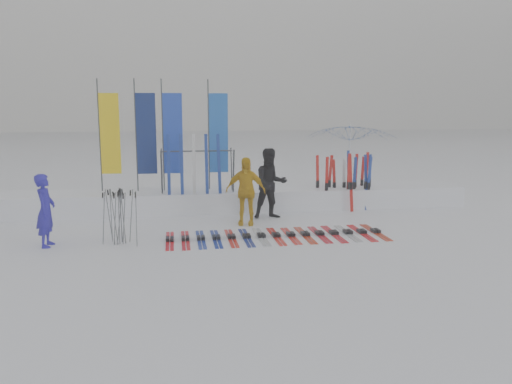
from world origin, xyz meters
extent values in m
plane|color=white|center=(0.00, 0.00, 0.00)|extent=(120.00, 120.00, 0.00)
cube|color=white|center=(0.00, 4.60, 0.30)|extent=(14.00, 1.60, 0.60)
imported|color=#221BA1|center=(-4.46, 1.16, 0.79)|extent=(0.40, 0.59, 1.59)
imported|color=black|center=(0.86, 3.19, 0.95)|extent=(1.00, 0.81, 1.91)
imported|color=gold|center=(0.08, 2.53, 0.87)|extent=(1.10, 0.66, 1.75)
imported|color=white|center=(3.83, 5.21, 1.28)|extent=(2.94, 2.99, 2.55)
cube|color=red|center=(-1.85, 1.17, 0.04)|extent=(0.17, 1.62, 0.07)
cube|color=red|center=(-1.50, 1.17, 0.04)|extent=(0.17, 1.67, 0.07)
cube|color=navy|center=(-1.15, 1.17, 0.04)|extent=(0.17, 1.64, 0.07)
cube|color=navy|center=(-0.80, 1.17, 0.04)|extent=(0.17, 1.63, 0.07)
cube|color=red|center=(-0.45, 1.17, 0.04)|extent=(0.17, 1.63, 0.07)
cube|color=navy|center=(-0.10, 1.17, 0.04)|extent=(0.17, 1.68, 0.07)
cube|color=silver|center=(0.25, 1.17, 0.04)|extent=(0.17, 1.68, 0.07)
cube|color=red|center=(0.60, 1.17, 0.04)|extent=(0.17, 1.65, 0.07)
cube|color=red|center=(0.95, 1.17, 0.04)|extent=(0.17, 1.56, 0.07)
cube|color=#B3260E|center=(1.30, 1.17, 0.04)|extent=(0.17, 1.62, 0.07)
cube|color=#AF0E1B|center=(1.65, 1.17, 0.04)|extent=(0.17, 1.60, 0.07)
cube|color=red|center=(2.00, 1.17, 0.04)|extent=(0.17, 1.66, 0.07)
cube|color=#ADB0B4|center=(2.35, 1.17, 0.04)|extent=(0.17, 1.63, 0.07)
cube|color=red|center=(2.70, 1.17, 0.04)|extent=(0.17, 1.66, 0.07)
cube|color=#B2260E|center=(3.05, 1.17, 0.04)|extent=(0.17, 1.66, 0.07)
cylinder|color=#595B60|center=(-2.93, 1.14, 0.60)|extent=(0.02, 0.12, 1.19)
cylinder|color=#595B60|center=(-2.90, 1.04, 0.62)|extent=(0.17, 0.03, 1.24)
cylinder|color=#595B60|center=(-3.16, 1.28, 0.61)|extent=(0.11, 0.15, 1.21)
cylinder|color=#595B60|center=(-3.15, 1.55, 0.59)|extent=(0.02, 0.13, 1.18)
cylinder|color=#595B60|center=(-3.26, 1.14, 0.59)|extent=(0.11, 0.07, 1.17)
cylinder|color=#595B60|center=(-2.84, 1.15, 0.62)|extent=(0.09, 0.09, 1.25)
cylinder|color=#595B60|center=(-2.82, 1.08, 0.58)|extent=(0.11, 0.03, 1.15)
cylinder|color=#595B60|center=(-3.03, 1.13, 0.60)|extent=(0.15, 0.16, 1.19)
cylinder|color=#595B60|center=(-2.68, 1.31, 0.59)|extent=(0.12, 0.15, 1.18)
cylinder|color=#595B60|center=(-2.54, 0.90, 0.60)|extent=(0.02, 0.16, 1.20)
cylinder|color=#595B60|center=(-3.00, 1.03, 0.59)|extent=(0.11, 0.06, 1.18)
cylinder|color=#595B60|center=(-2.89, 1.18, 0.58)|extent=(0.03, 0.15, 1.16)
cylinder|color=#595B60|center=(-2.90, 1.20, 0.63)|extent=(0.03, 0.16, 1.25)
cylinder|color=#383A3F|center=(-3.79, 4.91, 2.20)|extent=(0.04, 0.04, 3.20)
cube|color=yellow|center=(-3.50, 4.91, 2.25)|extent=(0.55, 0.03, 2.30)
cylinder|color=#383A3F|center=(-2.76, 4.72, 2.20)|extent=(0.04, 0.04, 3.20)
cube|color=navy|center=(-2.47, 4.72, 2.25)|extent=(0.55, 0.03, 2.30)
cylinder|color=#383A3F|center=(-2.01, 4.72, 2.20)|extent=(0.04, 0.04, 3.20)
cube|color=#193BBD|center=(-1.72, 4.72, 2.25)|extent=(0.55, 0.03, 2.30)
cylinder|color=#383A3F|center=(-0.69, 4.76, 2.20)|extent=(0.04, 0.04, 3.20)
cube|color=blue|center=(-0.40, 4.76, 2.25)|extent=(0.55, 0.03, 2.30)
cylinder|color=#383A3F|center=(-2.06, 3.95, 1.23)|extent=(0.04, 0.30, 1.23)
cylinder|color=#383A3F|center=(-2.06, 4.45, 1.23)|extent=(0.04, 0.30, 1.23)
cylinder|color=#383A3F|center=(-0.06, 3.95, 1.23)|extent=(0.04, 0.30, 1.23)
cylinder|color=#383A3F|center=(-0.06, 4.45, 1.23)|extent=(0.04, 0.30, 1.23)
cylinder|color=#383A3F|center=(-1.06, 4.20, 1.78)|extent=(2.00, 0.04, 0.04)
cube|color=red|center=(4.04, 4.66, 0.75)|extent=(0.09, 0.03, 1.51)
cube|color=silver|center=(3.36, 4.37, 0.73)|extent=(0.09, 0.03, 1.45)
cube|color=red|center=(4.18, 4.70, 0.82)|extent=(0.09, 0.02, 1.64)
cube|color=navy|center=(3.60, 4.66, 0.85)|extent=(0.09, 0.04, 1.70)
cube|color=navy|center=(3.55, 4.03, 0.78)|extent=(0.09, 0.03, 1.56)
cube|color=red|center=(3.67, 4.29, 0.81)|extent=(0.09, 0.04, 1.63)
cube|color=red|center=(3.37, 4.02, 0.79)|extent=(0.09, 0.04, 1.57)
cube|color=red|center=(2.66, 3.89, 0.79)|extent=(0.09, 0.03, 1.59)
cube|color=navy|center=(4.15, 4.35, 0.80)|extent=(0.09, 0.03, 1.61)
cube|color=navy|center=(3.84, 3.86, 0.82)|extent=(0.09, 0.04, 1.64)
cube|color=navy|center=(3.91, 3.82, 0.79)|extent=(0.09, 0.04, 1.58)
cube|color=red|center=(2.93, 4.48, 0.79)|extent=(0.09, 0.03, 1.58)
cube|color=red|center=(3.64, 4.58, 0.78)|extent=(0.09, 0.03, 1.55)
cube|color=red|center=(3.31, 3.66, 0.85)|extent=(0.09, 0.04, 1.70)
cube|color=red|center=(2.55, 4.45, 0.79)|extent=(0.09, 0.04, 1.59)
cube|color=red|center=(3.06, 4.41, 0.73)|extent=(0.09, 0.03, 1.46)
camera|label=1|loc=(-1.69, -9.93, 2.93)|focal=35.00mm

